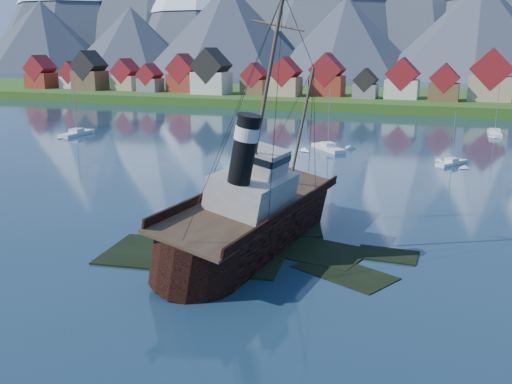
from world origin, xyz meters
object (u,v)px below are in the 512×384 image
(sailboat_a, at_px, (77,134))
(sailboat_e, at_px, (495,134))
(tugboat_wreck, at_px, (255,211))
(sailboat_c, at_px, (328,149))
(sailboat_d, at_px, (451,163))

(sailboat_a, relative_size, sailboat_e, 1.07)
(tugboat_wreck, height_order, sailboat_c, tugboat_wreck)
(tugboat_wreck, relative_size, sailboat_e, 2.72)
(sailboat_c, distance_m, sailboat_e, 46.70)
(tugboat_wreck, relative_size, sailboat_a, 2.54)
(sailboat_c, distance_m, sailboat_d, 24.97)
(tugboat_wreck, distance_m, sailboat_c, 57.92)
(tugboat_wreck, distance_m, sailboat_d, 53.83)
(sailboat_a, distance_m, sailboat_d, 84.57)
(tugboat_wreck, distance_m, sailboat_e, 95.15)
(tugboat_wreck, distance_m, sailboat_a, 86.95)
(sailboat_d, bearing_deg, sailboat_e, 108.77)
(tugboat_wreck, bearing_deg, sailboat_d, 75.10)
(tugboat_wreck, xyz_separation_m, sailboat_d, (17.84, 50.70, -3.10))
(sailboat_c, bearing_deg, sailboat_e, 4.56)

